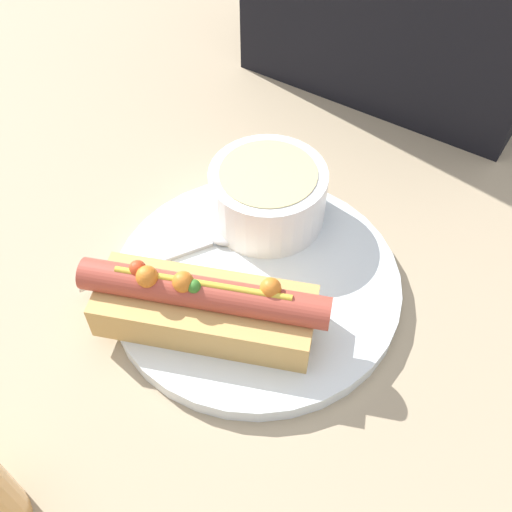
# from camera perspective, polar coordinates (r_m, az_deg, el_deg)

# --- Properties ---
(ground_plane) EXTENTS (4.00, 4.00, 0.00)m
(ground_plane) POSITION_cam_1_polar(r_m,az_deg,el_deg) (0.51, -0.00, -3.06)
(ground_plane) COLOR tan
(dinner_plate) EXTENTS (0.24, 0.24, 0.01)m
(dinner_plate) POSITION_cam_1_polar(r_m,az_deg,el_deg) (0.50, -0.00, -2.57)
(dinner_plate) COLOR white
(dinner_plate) RESTS_ON ground_plane
(hot_dog) EXTENTS (0.18, 0.12, 0.06)m
(hot_dog) POSITION_cam_1_polar(r_m,az_deg,el_deg) (0.46, -4.95, -4.68)
(hot_dog) COLOR tan
(hot_dog) RESTS_ON dinner_plate
(soup_bowl) EXTENTS (0.10, 0.10, 0.05)m
(soup_bowl) POSITION_cam_1_polar(r_m,az_deg,el_deg) (0.52, 1.13, 6.01)
(soup_bowl) COLOR white
(soup_bowl) RESTS_ON dinner_plate
(spoon) EXTENTS (0.09, 0.14, 0.01)m
(spoon) POSITION_cam_1_polar(r_m,az_deg,el_deg) (0.52, -4.93, 1.25)
(spoon) COLOR #B7B7BC
(spoon) RESTS_ON dinner_plate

